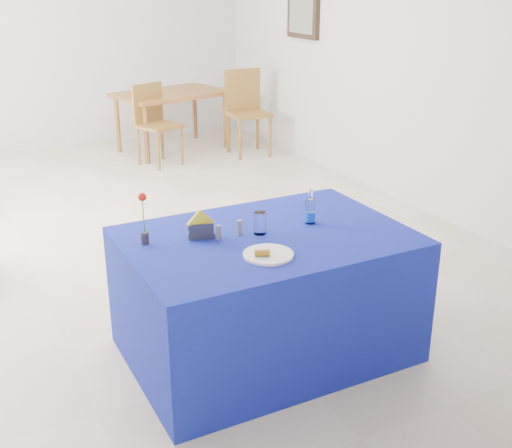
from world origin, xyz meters
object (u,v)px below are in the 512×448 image
Objects in this scene: chair_bg_left at (154,118)px; plate at (268,255)px; blue_table at (266,295)px; oak_table at (171,98)px; water_bottle at (310,212)px; chair_bg_right at (246,106)px.

plate is at bearing -121.89° from chair_bg_left.
blue_table is 1.05× the size of oak_table.
blue_table is 1.68× the size of chair_bg_left.
chair_bg_left reaches higher than plate.
blue_table is at bearing -120.88° from chair_bg_left.
oak_table is at bearing 31.01° from chair_bg_left.
water_bottle reaches higher than plate.
oak_table is 0.97m from chair_bg_right.
plate reaches higher than blue_table.
oak_table is at bearing 79.49° from water_bottle.
water_bottle is at bearing -116.81° from chair_bg_left.
water_bottle is at bearing 8.82° from blue_table.
oak_table is at bearing 75.99° from blue_table.
water_bottle is 4.86m from oak_table.
oak_table is at bearing 148.13° from chair_bg_right.
chair_bg_left reaches higher than blue_table.
oak_table is 0.68m from chair_bg_left.
oak_table is 1.45× the size of chair_bg_right.
blue_table is at bearing -171.18° from water_bottle.
chair_bg_right reaches higher than chair_bg_left.
plate is 0.25× the size of chair_bg_right.
water_bottle is (0.32, 0.05, 0.45)m from blue_table.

